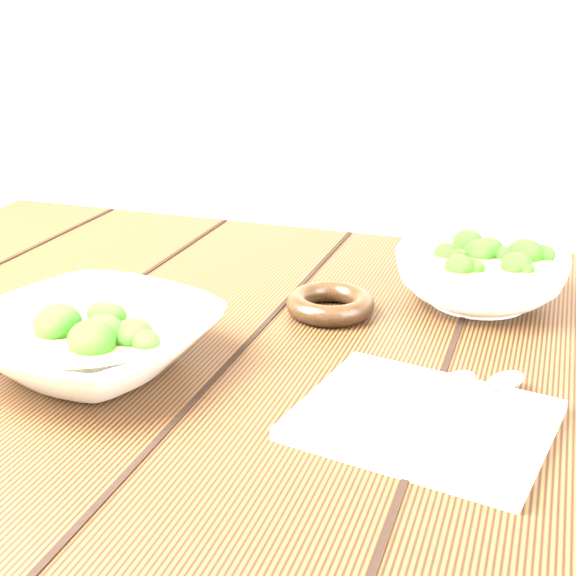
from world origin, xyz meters
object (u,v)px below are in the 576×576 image
Objects in this scene: table at (271,441)px; soup_bowl_back at (480,275)px; trivet at (330,304)px; napkin at (423,420)px; soup_bowl_front at (92,339)px.

soup_bowl_back is (0.19, 0.18, 0.15)m from table.
table is at bearing -113.19° from trivet.
trivet is at bearing -149.69° from soup_bowl_back.
soup_bowl_back is at bearing 30.31° from trivet.
napkin reaches higher than table.
soup_bowl_back is at bearing 41.37° from soup_bowl_front.
soup_bowl_front is 2.71× the size of trivet.
table is 5.32× the size of soup_bowl_back.
trivet is at bearing 66.81° from table.
soup_bowl_back reaches higher than soup_bowl_front.
soup_bowl_front is at bearing -171.03° from napkin.
trivet is (0.04, 0.09, 0.13)m from table.
trivet is 0.25m from napkin.
napkin is (0.14, -0.21, -0.01)m from trivet.
trivet is at bearing 48.59° from soup_bowl_front.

